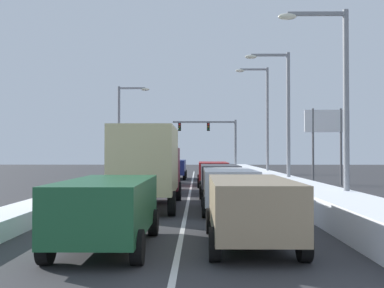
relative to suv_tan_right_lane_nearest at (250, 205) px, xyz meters
The scene contains 20 objects.
ground_plane 13.30m from the suv_tan_right_lane_nearest, 97.73° to the left, with size 128.02×128.02×0.00m, color #333335.
lane_stripe_between_right_lane_and_center_lane 18.18m from the suv_tan_right_lane_nearest, 95.64° to the left, with size 0.14×54.16×0.01m, color silver.
snow_bank_right_shoulder 18.41m from the suv_tan_right_lane_nearest, 78.98° to the left, with size 2.12×54.16×0.90m, color white.
snow_bank_left_shoulder 19.42m from the suv_tan_right_lane_nearest, 111.41° to the left, with size 1.42×54.16×0.55m, color white.
suv_tan_right_lane_nearest is the anchor object (origin of this frame).
suv_white_right_lane_second 6.61m from the suv_tan_right_lane_nearest, 90.84° to the left, with size 2.16×4.90×1.67m.
suv_charcoal_right_lane_third 13.02m from the suv_tan_right_lane_nearest, 90.71° to the left, with size 2.16×4.90×1.67m.
suv_red_right_lane_fourth 20.35m from the suv_tan_right_lane_nearest, 90.77° to the left, with size 2.16×4.90×1.67m.
sedan_silver_right_lane_fifth 27.46m from the suv_tan_right_lane_nearest, 90.38° to the left, with size 2.00×4.50×1.51m.
suv_green_center_lane_nearest 3.54m from the suv_tan_right_lane_nearest, behind, with size 2.16×4.90×1.67m.
box_truck_center_lane_second 8.59m from the suv_tan_right_lane_nearest, 113.49° to the left, with size 2.53×7.20×3.36m.
sedan_black_center_lane_third 16.15m from the suv_tan_right_lane_nearest, 102.45° to the left, with size 2.00×4.50×1.51m.
sedan_gray_center_lane_fourth 22.95m from the suv_tan_right_lane_nearest, 99.31° to the left, with size 2.00×4.50×1.51m.
suv_navy_center_lane_fifth 29.27m from the suv_tan_right_lane_nearest, 96.71° to the left, with size 2.16×4.90×1.67m.
traffic_light_gantry 42.82m from the suv_tan_right_lane_nearest, 88.94° to the left, with size 7.54×0.47×6.20m.
street_lamp_right_near 7.84m from the suv_tan_right_lane_nearest, 55.96° to the left, with size 2.66×0.36×7.74m.
street_lamp_right_mid 16.50m from the suv_tan_right_lane_nearest, 76.76° to the left, with size 2.66×0.36×8.27m.
street_lamp_right_far 26.13m from the suv_tan_right_lane_nearest, 81.16° to the left, with size 2.66×0.36×9.20m.
street_lamp_left_mid 27.91m from the suv_tan_right_lane_nearest, 105.82° to the left, with size 2.66×0.36×7.86m.
roadside_sign_right 23.04m from the suv_tan_right_lane_nearest, 69.69° to the left, with size 3.20×0.16×5.50m.
Camera 1 is at (0.46, -5.02, 2.34)m, focal length 43.03 mm.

